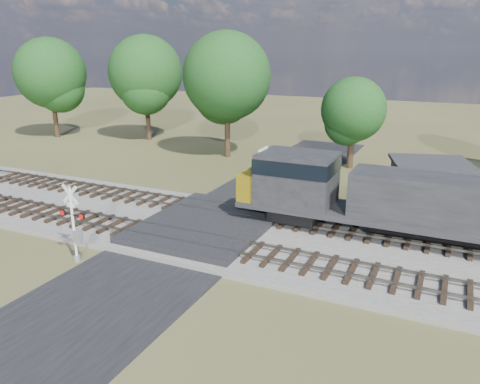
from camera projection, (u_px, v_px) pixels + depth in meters
The scene contains 10 objects.
ground at pixel (204, 233), 27.23m from camera, with size 160.00×160.00×0.00m, color #444324.
ballast_bed at pixel (382, 259), 23.57m from camera, with size 140.00×10.00×0.30m, color gray.
road at pixel (204, 233), 27.22m from camera, with size 7.00×60.00×0.08m, color black.
crossing_panel at pixel (208, 225), 27.57m from camera, with size 7.00×9.00×0.62m, color #262628.
track_near at pixel (238, 249), 24.11m from camera, with size 140.00×2.60×0.33m.
track_far at pixel (273, 218), 28.44m from camera, with size 140.00×2.60×0.33m.
crossing_signal_near at pixel (75, 230), 23.16m from camera, with size 1.63×0.35×4.04m.
crossing_signal_far at pixel (310, 187), 30.68m from camera, with size 1.57×0.34×3.89m.
equipment_shed at pixel (429, 186), 30.71m from camera, with size 5.97×5.97×3.29m.
treeline at pixel (324, 84), 42.11m from camera, with size 83.05×12.65×11.99m.
Camera 1 is at (12.65, -22.04, 10.30)m, focal length 35.00 mm.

